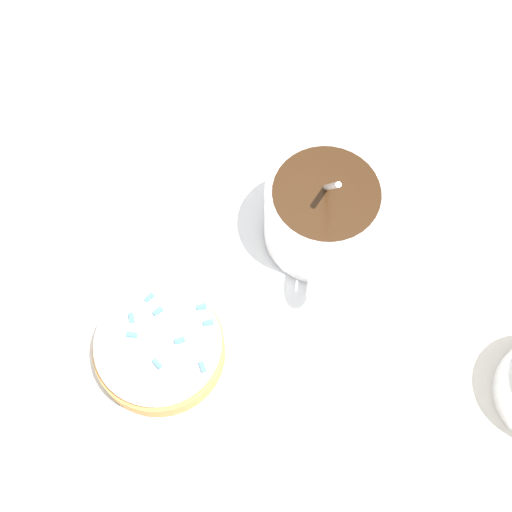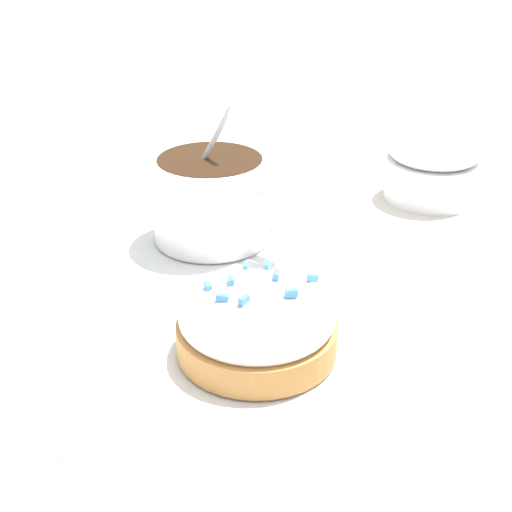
% 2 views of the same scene
% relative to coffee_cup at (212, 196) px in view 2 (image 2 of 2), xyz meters
% --- Properties ---
extents(ground_plane, '(3.00, 3.00, 0.00)m').
position_rel_coffee_cup_xyz_m(ground_plane, '(-0.08, -0.01, -0.04)').
color(ground_plane, silver).
extents(paper_napkin, '(0.29, 0.28, 0.00)m').
position_rel_coffee_cup_xyz_m(paper_napkin, '(-0.08, -0.01, -0.04)').
color(paper_napkin, white).
rests_on(paper_napkin, ground_plane).
extents(coffee_cup, '(0.10, 0.09, 0.10)m').
position_rel_coffee_cup_xyz_m(coffee_cup, '(0.00, 0.00, 0.00)').
color(coffee_cup, white).
rests_on(coffee_cup, paper_napkin).
extents(frosted_pastry, '(0.09, 0.09, 0.04)m').
position_rel_coffee_cup_xyz_m(frosted_pastry, '(-0.15, -0.01, -0.02)').
color(frosted_pastry, '#C18442').
rests_on(frosted_pastry, paper_napkin).
extents(sugar_bowl, '(0.08, 0.08, 0.06)m').
position_rel_coffee_cup_xyz_m(sugar_bowl, '(0.05, -0.20, -0.01)').
color(sugar_bowl, white).
rests_on(sugar_bowl, ground_plane).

